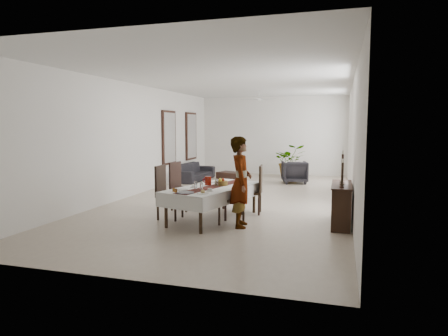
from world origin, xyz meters
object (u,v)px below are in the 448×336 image
Objects in this scene: red_pitcher at (208,181)px; sofa at (194,172)px; dining_table_top at (214,188)px; woman at (241,182)px; sideboard_body at (341,205)px.

red_pitcher is 0.09× the size of sofa.
dining_table_top reaches higher than sofa.
dining_table_top is at bearing -46.24° from red_pitcher.
sofa is at bearing 113.73° from red_pitcher.
red_pitcher is at bearing 43.63° from woman.
woman is 0.84× the size of sofa.
red_pitcher is 1.08m from woman.
dining_table_top is at bearing 47.61° from woman.
woman is 1.33× the size of sideboard_body.
sideboard_body is (2.62, 0.29, -0.28)m from dining_table_top.
sofa is (-3.33, 6.15, -0.58)m from woman.
sofa is (-5.24, 5.45, -0.09)m from sideboard_body.
sofa is (-2.44, 5.54, -0.50)m from red_pitcher.
sideboard_body is (1.92, 0.70, -0.49)m from woman.
dining_table_top is 1.67× the size of sideboard_body.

